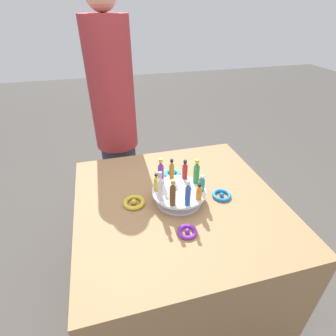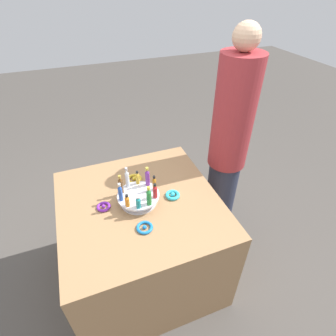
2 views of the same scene
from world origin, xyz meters
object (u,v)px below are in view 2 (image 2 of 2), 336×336
at_px(bottle_green, 149,196).
at_px(bottle_purple, 147,177).
at_px(bottle_red, 155,191).
at_px(ribbon_bow_purple, 104,207).
at_px(bottle_blue, 120,193).
at_px(bottle_teal, 138,202).
at_px(bottle_orange, 127,201).
at_px(bottle_clear, 127,178).
at_px(person_figure, 228,146).
at_px(display_stand, 139,198).
at_px(ribbon_bow_gold, 134,179).
at_px(bottle_brown, 121,185).
at_px(bottle_amber, 154,184).
at_px(bottle_gold, 138,178).
at_px(ribbon_bow_teal, 173,195).
at_px(ribbon_bow_blue, 145,227).

height_order(bottle_green, bottle_purple, bottle_purple).
height_order(bottle_red, ribbon_bow_purple, bottle_red).
distance_m(bottle_blue, bottle_teal, 0.13).
bearing_deg(bottle_orange, bottle_red, 3.50).
height_order(bottle_clear, person_figure, person_figure).
bearing_deg(bottle_purple, bottle_red, -86.50).
distance_m(display_stand, ribbon_bow_gold, 0.23).
xyz_separation_m(bottle_brown, bottle_amber, (0.20, -0.05, -0.01)).
distance_m(bottle_gold, ribbon_bow_teal, 0.26).
height_order(bottle_gold, person_figure, person_figure).
bearing_deg(bottle_green, ribbon_bow_teal, 22.15).
distance_m(display_stand, ribbon_bow_purple, 0.23).
height_order(bottle_teal, ribbon_bow_teal, bottle_teal).
xyz_separation_m(bottle_orange, ribbon_bow_gold, (0.11, 0.29, -0.09)).
xyz_separation_m(display_stand, bottle_blue, (-0.11, -0.01, 0.09)).
xyz_separation_m(display_stand, person_figure, (0.79, 0.23, 0.07)).
xyz_separation_m(bottle_green, bottle_purple, (0.04, 0.17, 0.00)).
height_order(bottle_brown, bottle_green, same).
bearing_deg(ribbon_bow_purple, person_figure, 11.32).
xyz_separation_m(bottle_green, bottle_red, (0.05, 0.04, -0.01)).
height_order(bottle_brown, bottle_amber, bottle_brown).
bearing_deg(bottle_brown, bottle_purple, 3.50).
bearing_deg(bottle_purple, bottle_amber, -68.50).
distance_m(bottle_purple, ribbon_bow_teal, 0.21).
relative_size(bottle_amber, ribbon_bow_blue, 1.17).
xyz_separation_m(bottle_orange, person_figure, (0.87, 0.30, 0.00)).
bearing_deg(bottle_orange, ribbon_bow_gold, 68.69).
bearing_deg(display_stand, ribbon_bow_gold, 82.60).
bearing_deg(bottle_green, bottle_purple, 75.50).
distance_m(bottle_amber, ribbon_bow_blue, 0.29).
bearing_deg(ribbon_bow_purple, bottle_amber, -3.80).
distance_m(bottle_clear, person_figure, 0.84).
bearing_deg(bottle_teal, ribbon_bow_blue, -90.59).
height_order(bottle_brown, bottle_orange, bottle_brown).
bearing_deg(ribbon_bow_blue, bottle_green, 59.85).
bearing_deg(ribbon_bow_blue, bottle_blue, 110.71).
bearing_deg(bottle_gold, bottle_amber, -50.50).
height_order(bottle_blue, bottle_red, bottle_blue).
distance_m(display_stand, bottle_gold, 0.13).
relative_size(bottle_orange, bottle_clear, 0.58).
height_order(display_stand, bottle_brown, bottle_brown).
relative_size(bottle_orange, ribbon_bow_blue, 0.89).
height_order(bottle_teal, bottle_red, bottle_red).
xyz_separation_m(bottle_blue, bottle_orange, (0.03, -0.06, -0.02)).
xyz_separation_m(bottle_amber, ribbon_bow_gold, (-0.08, 0.22, -0.11)).
bearing_deg(display_stand, ribbon_bow_purple, 172.60).
distance_m(bottle_teal, bottle_gold, 0.22).
xyz_separation_m(bottle_blue, ribbon_bow_blue, (0.08, -0.22, -0.12)).
height_order(bottle_red, ribbon_bow_gold, bottle_red).
relative_size(bottle_brown, person_figure, 0.08).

